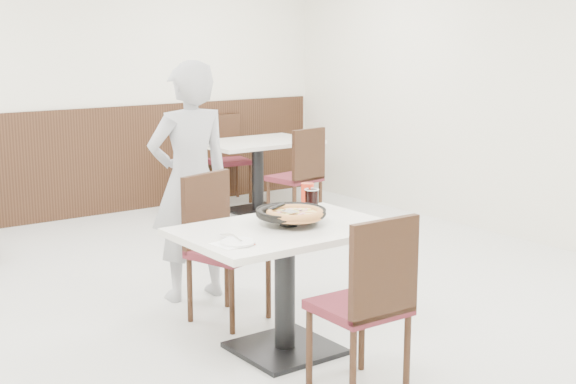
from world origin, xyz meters
TOP-DOWN VIEW (x-y plane):
  - floor at (0.00, 0.00)m, footprint 7.00×7.00m
  - wall_back at (0.00, 3.50)m, footprint 6.00×0.04m
  - wall_right at (3.00, 0.00)m, footprint 0.04×7.00m
  - wainscot_back at (0.00, 3.48)m, footprint 5.90×0.03m
  - main_table at (-0.28, -0.58)m, footprint 1.23×0.84m
  - chair_near at (-0.27, -1.22)m, footprint 0.43×0.43m
  - chair_far at (-0.26, 0.06)m, footprint 0.52×0.52m
  - trivet at (-0.24, -0.57)m, footprint 0.11×0.11m
  - pizza_pan at (-0.21, -0.54)m, footprint 0.34×0.34m
  - pizza at (-0.22, -0.60)m, footprint 0.33×0.33m
  - pizza_server at (-0.26, -0.61)m, footprint 0.08×0.10m
  - napkin at (-0.73, -0.73)m, footprint 0.19×0.19m
  - side_plate at (-0.70, -0.74)m, footprint 0.19×0.19m
  - fork at (-0.67, -0.68)m, footprint 0.05×0.16m
  - cola_glass at (0.11, -0.34)m, footprint 0.08×0.08m
  - red_cup at (0.13, -0.26)m, footprint 0.08×0.08m
  - diner_person at (-0.22, 0.61)m, footprint 0.63×0.44m
  - bg_table_right at (1.71, 2.62)m, footprint 1.28×0.93m
  - bg_chair_right_near at (1.70, 1.97)m, footprint 0.48×0.48m
  - bg_chair_right_far at (1.75, 3.25)m, footprint 0.48×0.48m

SIDE VIEW (x-z plane):
  - floor at x=0.00m, z-range 0.00..0.00m
  - main_table at x=-0.28m, z-range 0.00..0.75m
  - bg_table_right at x=1.71m, z-range 0.00..0.75m
  - chair_near at x=-0.27m, z-range 0.00..0.95m
  - chair_far at x=-0.26m, z-range 0.00..0.95m
  - bg_chair_right_near at x=1.70m, z-range 0.00..0.95m
  - bg_chair_right_far at x=1.75m, z-range 0.00..0.95m
  - wainscot_back at x=0.00m, z-range 0.00..1.10m
  - napkin at x=-0.73m, z-range 0.75..0.75m
  - side_plate at x=-0.70m, z-range 0.75..0.77m
  - trivet at x=-0.24m, z-range 0.75..0.79m
  - fork at x=-0.67m, z-range 0.77..0.77m
  - pizza_pan at x=-0.21m, z-range 0.79..0.80m
  - pizza at x=-0.22m, z-range 0.80..0.82m
  - cola_glass at x=0.11m, z-range 0.75..0.88m
  - diner_person at x=-0.22m, z-range 0.00..1.66m
  - red_cup at x=0.13m, z-range 0.75..0.91m
  - pizza_server at x=-0.26m, z-range 0.84..0.84m
  - wall_back at x=0.00m, z-range 0.00..2.80m
  - wall_right at x=3.00m, z-range 0.00..2.80m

